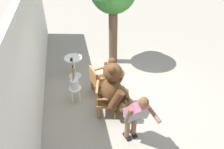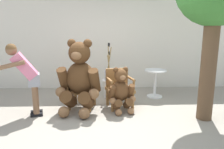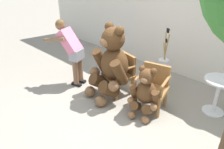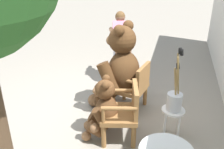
# 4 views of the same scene
# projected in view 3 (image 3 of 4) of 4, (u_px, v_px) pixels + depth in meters

# --- Properties ---
(ground_plane) EXTENTS (60.00, 60.00, 0.00)m
(ground_plane) POSITION_uv_depth(u_px,v_px,m) (112.00, 113.00, 4.20)
(ground_plane) COLOR gray
(back_wall) EXTENTS (10.00, 0.16, 2.80)m
(back_wall) POSITION_uv_depth(u_px,v_px,m) (183.00, 18.00, 5.08)
(back_wall) COLOR silver
(back_wall) RESTS_ON ground
(wooden_chair_left) EXTENTS (0.66, 0.63, 0.86)m
(wooden_chair_left) POSITION_uv_depth(u_px,v_px,m) (121.00, 72.00, 4.68)
(wooden_chair_left) COLOR olive
(wooden_chair_left) RESTS_ON ground
(wooden_chair_right) EXTENTS (0.67, 0.64, 0.86)m
(wooden_chair_right) POSITION_uv_depth(u_px,v_px,m) (153.00, 86.00, 4.18)
(wooden_chair_right) COLOR olive
(wooden_chair_right) RESTS_ON ground
(teddy_bear_large) EXTENTS (0.96, 0.96, 1.55)m
(teddy_bear_large) POSITION_uv_depth(u_px,v_px,m) (111.00, 63.00, 4.40)
(teddy_bear_large) COLOR #4C3019
(teddy_bear_large) RESTS_ON ground
(teddy_bear_small) EXTENTS (0.60, 0.60, 0.96)m
(teddy_bear_small) POSITION_uv_depth(u_px,v_px,m) (145.00, 92.00, 3.97)
(teddy_bear_small) COLOR brown
(teddy_bear_small) RESTS_ON ground
(person_visitor) EXTENTS (0.78, 0.63, 1.48)m
(person_visitor) POSITION_uv_depth(u_px,v_px,m) (71.00, 47.00, 4.82)
(person_visitor) COLOR black
(person_visitor) RESTS_ON ground
(white_stool) EXTENTS (0.34, 0.34, 0.46)m
(white_stool) POSITION_uv_depth(u_px,v_px,m) (162.00, 75.00, 4.82)
(white_stool) COLOR white
(white_stool) RESTS_ON ground
(brush_bucket) EXTENTS (0.22, 0.22, 0.95)m
(brush_bucket) POSITION_uv_depth(u_px,v_px,m) (163.00, 63.00, 4.68)
(brush_bucket) COLOR silver
(brush_bucket) RESTS_ON white_stool
(round_side_table) EXTENTS (0.56, 0.56, 0.72)m
(round_side_table) POSITION_uv_depth(u_px,v_px,m) (218.00, 92.00, 4.01)
(round_side_table) COLOR silver
(round_side_table) RESTS_ON ground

